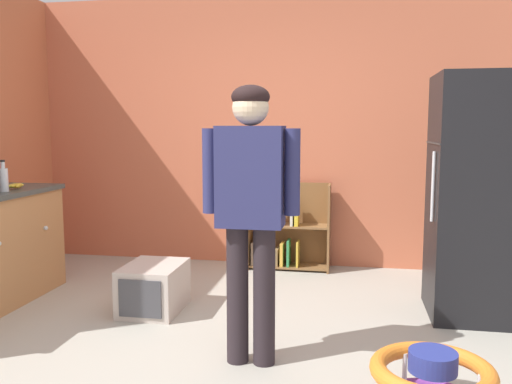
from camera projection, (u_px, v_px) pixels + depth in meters
name	position (u px, v px, depth m)	size (l,w,h in m)	color
ground_plane	(244.00, 357.00, 3.29)	(12.00, 12.00, 0.00)	#ABA89B
back_wall	(289.00, 132.00, 5.40)	(5.20, 0.06, 2.70)	#CC6A49
refrigerator	(481.00, 197.00, 3.93)	(0.73, 0.68, 1.78)	black
bookshelf	(285.00, 231.00, 5.34)	(0.80, 0.28, 0.85)	brown
standing_person	(251.00, 199.00, 3.10)	(0.57, 0.22, 1.64)	#282024
baby_walker	(432.00, 383.00, 2.62)	(0.60, 0.60, 0.32)	purple
pet_carrier	(154.00, 288.00, 4.10)	(0.42, 0.55, 0.36)	beige
banana_bunch	(17.00, 186.00, 4.35)	(0.12, 0.16, 0.04)	yellow
clear_bottle	(3.00, 179.00, 4.17)	(0.07, 0.07, 0.25)	silver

